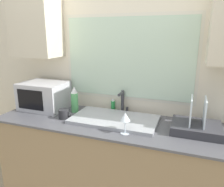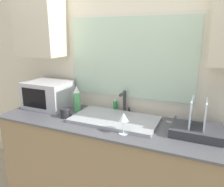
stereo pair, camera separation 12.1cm
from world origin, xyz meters
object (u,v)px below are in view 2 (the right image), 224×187
dish_rack (197,128)px  soap_bottle (115,106)px  microwave (48,94)px  mug_near_sink (65,113)px  spray_bottle (77,99)px  wine_glass (123,118)px  faucet (124,101)px

dish_rack → soap_bottle: dish_rack is taller
microwave → dish_rack: size_ratio=1.18×
mug_near_sink → spray_bottle: bearing=88.4°
spray_bottle → dish_rack: bearing=-4.0°
wine_glass → dish_rack: bearing=23.1°
spray_bottle → soap_bottle: bearing=24.6°
mug_near_sink → wine_glass: (0.64, -0.11, 0.09)m
microwave → wine_glass: bearing=-16.5°
dish_rack → wine_glass: dish_rack is taller
soap_bottle → dish_rack: bearing=-16.9°
dish_rack → soap_bottle: bearing=163.1°
soap_bottle → mug_near_sink: 0.52m
dish_rack → spray_bottle: 1.18m
faucet → soap_bottle: size_ratio=1.79×
faucet → microwave: bearing=-169.0°
faucet → spray_bottle: size_ratio=0.85×
spray_bottle → soap_bottle: (0.36, 0.17, -0.07)m
microwave → soap_bottle: bearing=14.3°
spray_bottle → mug_near_sink: 0.22m
soap_bottle → microwave: bearing=-165.7°
dish_rack → soap_bottle: (-0.81, 0.25, 0.00)m
microwave → spray_bottle: microwave is taller
faucet → wine_glass: 0.48m
faucet → soap_bottle: 0.14m
spray_bottle → wine_glass: size_ratio=1.50×
microwave → mug_near_sink: 0.41m
wine_glass → soap_bottle: bearing=120.0°
faucet → soap_bottle: (-0.11, 0.02, -0.08)m
faucet → mug_near_sink: faucet is taller
wine_glass → mug_near_sink: bearing=170.2°
faucet → wine_glass: bearing=-70.1°
faucet → dish_rack: size_ratio=0.59×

